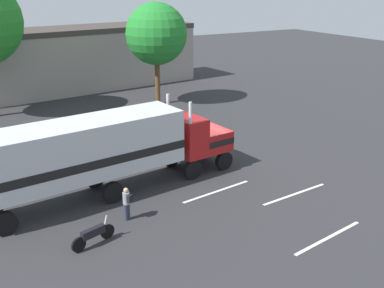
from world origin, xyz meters
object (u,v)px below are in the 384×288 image
at_px(semi_truck, 103,149).
at_px(motorcycle, 93,235).
at_px(parked_car, 4,144).
at_px(tree_left, 156,34).
at_px(person_bystander, 127,202).

bearing_deg(semi_truck, motorcycle, -114.99).
relative_size(parked_car, tree_left, 0.53).
bearing_deg(tree_left, motorcycle, -121.98).
distance_m(parked_car, tree_left, 16.52).
height_order(semi_truck, motorcycle, semi_truck).
xyz_separation_m(parked_car, tree_left, (14.02, 6.85, 5.42)).
distance_m(motorcycle, tree_left, 23.96).
relative_size(person_bystander, tree_left, 0.18).
distance_m(person_bystander, motorcycle, 2.47).
bearing_deg(person_bystander, motorcycle, -147.23).
height_order(motorcycle, tree_left, tree_left).
xyz_separation_m(semi_truck, parked_car, (-3.76, 8.45, -1.72)).
xyz_separation_m(semi_truck, tree_left, (10.26, 15.30, 3.71)).
distance_m(semi_truck, person_bystander, 3.51).
distance_m(semi_truck, motorcycle, 5.29).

